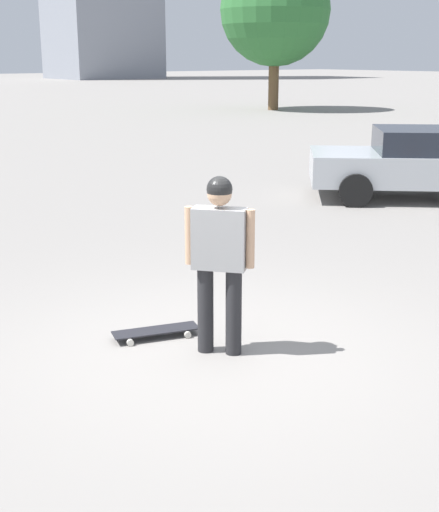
% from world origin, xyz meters
% --- Properties ---
extents(ground_plane, '(220.00, 220.00, 0.00)m').
position_xyz_m(ground_plane, '(0.00, 0.00, 0.00)').
color(ground_plane, gray).
extents(person, '(0.46, 0.50, 1.64)m').
position_xyz_m(person, '(0.00, 0.00, 0.96)').
color(person, '#262628').
rests_on(person, ground_plane).
extents(skateboard, '(0.86, 0.45, 0.08)m').
position_xyz_m(skateboard, '(-0.28, 0.65, 0.06)').
color(skateboard, '#232328').
rests_on(skateboard, ground_plane).
extents(car_parked_near, '(4.30, 4.14, 1.33)m').
position_xyz_m(car_parked_near, '(7.52, 3.65, 0.70)').
color(car_parked_near, '#ADB2B7').
rests_on(car_parked_near, ground_plane).
extents(tree_distant, '(5.47, 5.47, 7.60)m').
position_xyz_m(tree_distant, '(20.83, 23.18, 4.85)').
color(tree_distant, brown).
rests_on(tree_distant, ground_plane).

